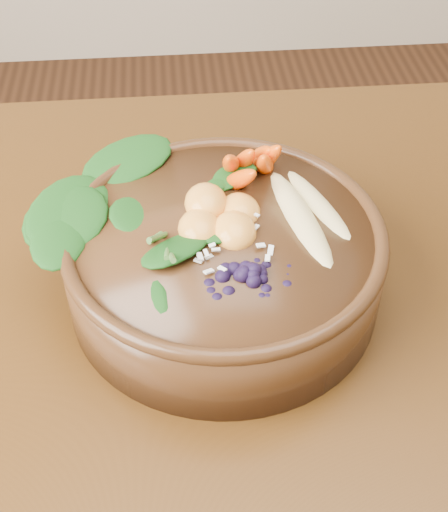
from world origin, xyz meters
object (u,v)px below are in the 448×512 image
Objects in this scene: banana_halves at (310,198)px; stoneware_bowl at (224,264)px; kale_heap at (156,183)px; blueberry_pile at (251,259)px; carrot_cluster at (250,136)px; mandarin_cluster at (220,205)px.

stoneware_bowl is at bearing -177.26° from banana_halves.
blueberry_pile is at bearing -54.89° from kale_heap.
stoneware_bowl is 0.13m from carrot_cluster.
mandarin_cluster is 0.69× the size of blueberry_pile.
mandarin_cluster is at bearing -129.81° from carrot_cluster.
stoneware_bowl is at bearing -83.03° from mandarin_cluster.
kale_heap is (-0.06, 0.05, 0.06)m from stoneware_bowl.
banana_halves is 0.11m from blueberry_pile.
carrot_cluster is 0.60× the size of blueberry_pile.
carrot_cluster is 0.09m from banana_halves.
kale_heap is 1.13× the size of banana_halves.
carrot_cluster is at bearing 69.62° from stoneware_bowl.
kale_heap reaches higher than banana_halves.
banana_halves is at bearing 16.05° from stoneware_bowl.
carrot_cluster is at bearing 113.06° from banana_halves.
mandarin_cluster is (0.06, -0.03, -0.01)m from kale_heap.
blueberry_pile reaches higher than banana_halves.
mandarin_cluster is at bearing 104.05° from blueberry_pile.
kale_heap is at bearing 156.45° from banana_halves.
stoneware_bowl is 0.10m from kale_heap.
banana_halves is 0.08m from mandarin_cluster.
blueberry_pile is at bearing -109.55° from carrot_cluster.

